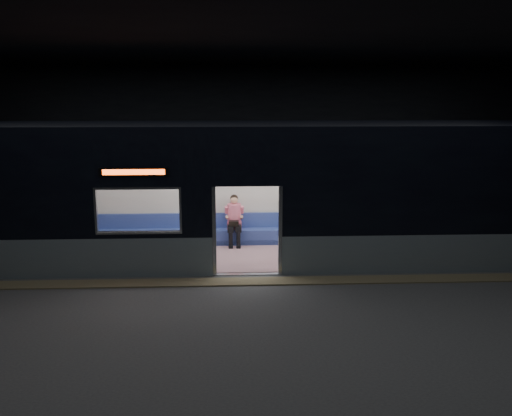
{
  "coord_description": "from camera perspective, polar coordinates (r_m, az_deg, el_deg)",
  "views": [
    {
      "loc": [
        -0.35,
        -10.71,
        3.99
      ],
      "look_at": [
        0.25,
        2.3,
        1.3
      ],
      "focal_mm": 38.0,
      "sensor_mm": 36.0,
      "label": 1
    }
  ],
  "objects": [
    {
      "name": "metro_car",
      "position": [
        13.43,
        -1.13,
        2.49
      ],
      "size": [
        18.0,
        3.04,
        3.35
      ],
      "color": "gray",
      "rests_on": "station_floor"
    },
    {
      "name": "passenger",
      "position": [
        14.61,
        -2.3,
        -0.97
      ],
      "size": [
        0.42,
        0.69,
        1.35
      ],
      "rotation": [
        0.0,
        0.0,
        -0.13
      ],
      "color": "black",
      "rests_on": "metro_car"
    },
    {
      "name": "station_envelope",
      "position": [
        10.72,
        -0.79,
        9.94
      ],
      "size": [
        24.0,
        14.0,
        5.0
      ],
      "color": "black",
      "rests_on": "station_floor"
    },
    {
      "name": "handbag",
      "position": [
        14.43,
        -2.36,
        -1.62
      ],
      "size": [
        0.29,
        0.26,
        0.13
      ],
      "primitive_type": "cube",
      "rotation": [
        0.0,
        0.0,
        0.14
      ],
      "color": "black",
      "rests_on": "passenger"
    },
    {
      "name": "tactile_strip",
      "position": [
        11.95,
        -0.83,
        -7.75
      ],
      "size": [
        22.8,
        0.5,
        0.03
      ],
      "primitive_type": "cube",
      "color": "#8C7F59",
      "rests_on": "station_floor"
    },
    {
      "name": "station_floor",
      "position": [
        11.44,
        -0.74,
        -8.76
      ],
      "size": [
        24.0,
        14.0,
        0.01
      ],
      "primitive_type": "cube",
      "color": "#47494C",
      "rests_on": "ground"
    },
    {
      "name": "transit_map",
      "position": [
        14.94,
        5.85,
        2.08
      ],
      "size": [
        1.12,
        0.03,
        0.73
      ],
      "primitive_type": "cube",
      "color": "white",
      "rests_on": "metro_car"
    }
  ]
}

